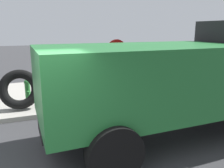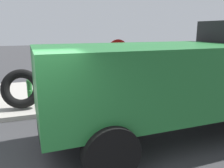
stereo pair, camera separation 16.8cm
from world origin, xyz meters
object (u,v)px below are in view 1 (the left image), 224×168
Objects in this scene: fire_hydrant at (28,91)px; stop_sign at (116,59)px; loose_tire at (20,89)px; dump_truck_green at (185,75)px.

stop_sign is (3.03, -0.97, 1.11)m from fire_hydrant.
loose_tire is 0.19× the size of dump_truck_green.
fire_hydrant is 3.37m from stop_sign.
dump_truck_green is (4.08, -3.20, 0.79)m from loose_tire.
fire_hydrant is 0.66× the size of loose_tire.
fire_hydrant is at bearing 65.30° from loose_tire.
stop_sign is at bearing 105.91° from dump_truck_green.
loose_tire is at bearing 141.88° from dump_truck_green.
dump_truck_green is (0.79, -2.78, -0.12)m from stop_sign.
dump_truck_green reaches higher than stop_sign.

